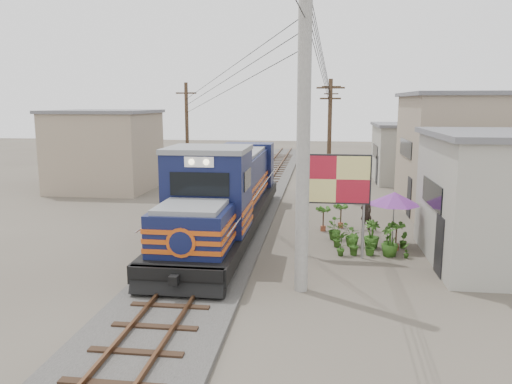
# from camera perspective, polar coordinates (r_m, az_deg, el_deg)

# --- Properties ---
(ground) EXTENTS (120.00, 120.00, 0.00)m
(ground) POSITION_cam_1_polar(r_m,az_deg,el_deg) (16.62, -7.12, -9.87)
(ground) COLOR #473F35
(ground) RESTS_ON ground
(ballast) EXTENTS (3.60, 70.00, 0.16)m
(ballast) POSITION_cam_1_polar(r_m,az_deg,el_deg) (26.03, -1.65, -2.23)
(ballast) COLOR #595651
(ballast) RESTS_ON ground
(track) EXTENTS (1.15, 70.00, 0.12)m
(track) POSITION_cam_1_polar(r_m,az_deg,el_deg) (25.99, -1.65, -1.85)
(track) COLOR #51331E
(track) RESTS_ON ground
(locomotive) EXTENTS (2.95, 16.04, 3.98)m
(locomotive) POSITION_cam_1_polar(r_m,az_deg,el_deg) (21.84, -3.31, -0.23)
(locomotive) COLOR black
(locomotive) RESTS_ON ground
(utility_pole_main) EXTENTS (0.40, 0.40, 10.00)m
(utility_pole_main) POSITION_cam_1_polar(r_m,az_deg,el_deg) (14.63, 5.46, 7.49)
(utility_pole_main) COLOR #9E9B93
(utility_pole_main) RESTS_ON ground
(wooden_pole_mid) EXTENTS (1.60, 0.24, 7.00)m
(wooden_pole_mid) POSITION_cam_1_polar(r_m,az_deg,el_deg) (29.18, 8.38, 6.15)
(wooden_pole_mid) COLOR #4C3826
(wooden_pole_mid) RESTS_ON ground
(wooden_pole_far) EXTENTS (1.60, 0.24, 7.50)m
(wooden_pole_far) POSITION_cam_1_polar(r_m,az_deg,el_deg) (43.15, 8.50, 7.76)
(wooden_pole_far) COLOR #4C3826
(wooden_pole_far) RESTS_ON ground
(wooden_pole_left) EXTENTS (1.60, 0.24, 7.00)m
(wooden_pole_left) POSITION_cam_1_polar(r_m,az_deg,el_deg) (34.36, -7.89, 6.76)
(wooden_pole_left) COLOR #4C3826
(wooden_pole_left) RESTS_ON ground
(power_lines) EXTENTS (9.65, 19.00, 3.30)m
(power_lines) POSITION_cam_1_polar(r_m,az_deg,el_deg) (24.03, -2.67, 14.68)
(power_lines) COLOR black
(power_lines) RESTS_ON ground
(shophouse_mid) EXTENTS (8.40, 7.35, 6.20)m
(shophouse_mid) POSITION_cam_1_polar(r_m,az_deg,el_deg) (28.52, 24.74, 4.09)
(shophouse_mid) COLOR gray
(shophouse_mid) RESTS_ON ground
(shophouse_back) EXTENTS (6.30, 6.30, 4.20)m
(shophouse_back) POSITION_cam_1_polar(r_m,az_deg,el_deg) (37.93, 18.01, 4.30)
(shophouse_back) COLOR #98968A
(shophouse_back) RESTS_ON ground
(shophouse_left) EXTENTS (6.30, 6.30, 5.20)m
(shophouse_left) POSITION_cam_1_polar(r_m,az_deg,el_deg) (34.24, -16.86, 4.62)
(shophouse_left) COLOR gray
(shophouse_left) RESTS_ON ground
(billboard) EXTENTS (2.49, 0.13, 3.85)m
(billboard) POSITION_cam_1_polar(r_m,az_deg,el_deg) (18.30, 9.15, 1.17)
(billboard) COLOR #99999E
(billboard) RESTS_ON ground
(market_umbrella) EXTENTS (2.65, 2.65, 2.22)m
(market_umbrella) POSITION_cam_1_polar(r_m,az_deg,el_deg) (20.34, 15.54, -0.74)
(market_umbrella) COLOR black
(market_umbrella) RESTS_ON ground
(vendor) EXTENTS (0.70, 0.62, 1.60)m
(vendor) POSITION_cam_1_polar(r_m,az_deg,el_deg) (22.95, 12.48, -2.33)
(vendor) COLOR black
(vendor) RESTS_ON ground
(plant_nursery) EXTENTS (3.39, 3.05, 1.14)m
(plant_nursery) POSITION_cam_1_polar(r_m,az_deg,el_deg) (20.09, 11.99, -5.05)
(plant_nursery) COLOR #2C5719
(plant_nursery) RESTS_ON ground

